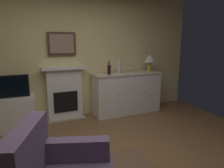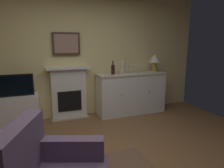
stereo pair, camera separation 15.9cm
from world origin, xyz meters
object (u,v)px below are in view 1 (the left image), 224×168
(fireplace_unit, at_px, (65,93))
(sideboard_cabinet, at_px, (127,93))
(wine_bottle, at_px, (109,69))
(wine_glass_left, at_px, (125,68))
(wine_glass_right, at_px, (134,67))
(tv_cabinet, at_px, (13,114))
(vase_decorative, at_px, (119,67))
(table_lamp, at_px, (149,59))
(tv_set, at_px, (10,87))
(framed_picture, at_px, (62,44))
(wine_glass_center, at_px, (129,67))

(fireplace_unit, relative_size, sideboard_cabinet, 0.71)
(wine_bottle, bearing_deg, wine_glass_left, -1.05)
(wine_glass_right, height_order, tv_cabinet, wine_glass_right)
(wine_bottle, xyz_separation_m, wine_glass_left, (0.38, -0.01, 0.01))
(wine_bottle, relative_size, vase_decorative, 1.03)
(sideboard_cabinet, distance_m, table_lamp, 0.94)
(fireplace_unit, xyz_separation_m, wine_glass_left, (1.29, -0.23, 0.49))
(table_lamp, bearing_deg, tv_set, -179.84)
(tv_set, bearing_deg, vase_decorative, -1.14)
(framed_picture, distance_m, tv_set, 1.24)
(wine_glass_right, xyz_separation_m, tv_set, (-2.48, 0.04, -0.22))
(tv_cabinet, bearing_deg, framed_picture, 12.01)
(tv_cabinet, xyz_separation_m, tv_set, (0.00, -0.02, 0.51))
(framed_picture, bearing_deg, vase_decorative, -13.52)
(wine_glass_right, relative_size, tv_cabinet, 0.22)
(table_lamp, xyz_separation_m, vase_decorative, (-0.81, -0.05, -0.14))
(wine_glass_center, relative_size, tv_set, 0.27)
(tv_cabinet, bearing_deg, wine_bottle, -1.81)
(wine_glass_center, bearing_deg, tv_set, -179.76)
(table_lamp, bearing_deg, sideboard_cabinet, -180.00)
(sideboard_cabinet, relative_size, tv_cabinet, 2.07)
(table_lamp, distance_m, wine_bottle, 1.05)
(sideboard_cabinet, height_order, tv_cabinet, sideboard_cabinet)
(framed_picture, relative_size, tv_cabinet, 0.73)
(framed_picture, relative_size, table_lamp, 1.37)
(framed_picture, height_order, wine_glass_left, framed_picture)
(wine_bottle, bearing_deg, tv_cabinet, 178.19)
(wine_bottle, height_order, tv_cabinet, wine_bottle)
(wine_bottle, height_order, vase_decorative, wine_bottle)
(framed_picture, height_order, wine_bottle, framed_picture)
(wine_bottle, relative_size, tv_set, 0.47)
(fireplace_unit, distance_m, tv_cabinet, 1.02)
(wine_glass_left, distance_m, wine_glass_right, 0.22)
(wine_glass_right, bearing_deg, vase_decorative, 179.58)
(framed_picture, height_order, tv_cabinet, framed_picture)
(sideboard_cabinet, xyz_separation_m, wine_glass_center, (0.03, 0.00, 0.58))
(sideboard_cabinet, distance_m, wine_bottle, 0.73)
(framed_picture, distance_m, wine_glass_right, 1.61)
(wine_glass_center, bearing_deg, wine_bottle, -174.66)
(sideboard_cabinet, xyz_separation_m, vase_decorative, (-0.23, -0.05, 0.60))
(wine_glass_center, xyz_separation_m, tv_cabinet, (-2.37, 0.01, -0.73))
(sideboard_cabinet, relative_size, vase_decorative, 5.52)
(table_lamp, height_order, vase_decorative, table_lamp)
(wine_glass_left, xyz_separation_m, vase_decorative, (-0.15, 0.00, 0.02))
(framed_picture, relative_size, wine_glass_left, 3.33)
(wine_bottle, height_order, wine_glass_right, wine_bottle)
(vase_decorative, bearing_deg, wine_bottle, 178.55)
(vase_decorative, height_order, tv_cabinet, vase_decorative)
(fireplace_unit, bearing_deg, tv_set, -169.23)
(wine_glass_right, bearing_deg, fireplace_unit, 171.31)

